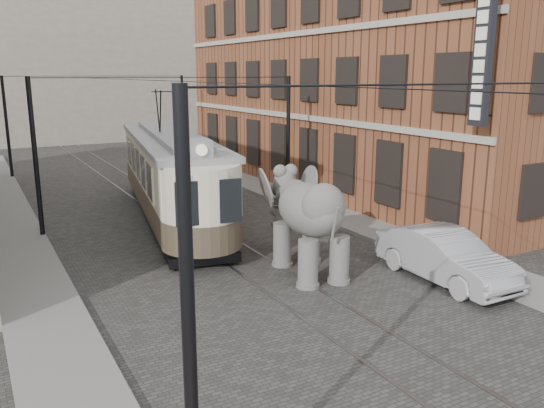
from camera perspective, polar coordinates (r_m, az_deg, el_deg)
ground at (r=18.85m, az=-2.84°, el=-5.72°), size 120.00×120.00×0.00m
tram_rails at (r=18.85m, az=-2.84°, el=-5.68°), size 1.54×80.00×0.02m
sidewalk_right at (r=21.99m, az=11.37°, el=-2.99°), size 2.00×60.00×0.15m
sidewalk_left at (r=17.20m, az=-22.93°, el=-8.42°), size 2.00×60.00×0.15m
brick_building at (r=31.30m, az=8.26°, el=12.86°), size 8.00×26.00×12.00m
distant_block at (r=56.60m, az=-21.47°, el=13.21°), size 28.00×10.00×14.00m
catenary at (r=22.59m, az=-8.98°, el=5.13°), size 11.00×30.20×6.00m
tram at (r=24.00m, az=-10.36°, el=4.86°), size 5.15×13.97×5.43m
elephant at (r=17.16m, az=3.90°, el=-2.08°), size 3.56×5.55×3.19m
parked_car at (r=17.55m, az=17.26°, el=-5.10°), size 1.74×4.73×1.55m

